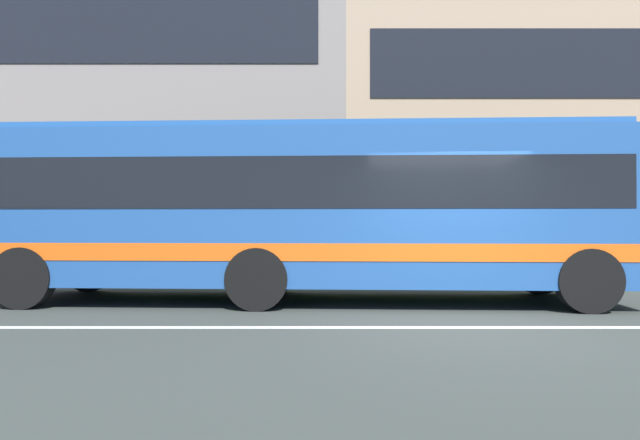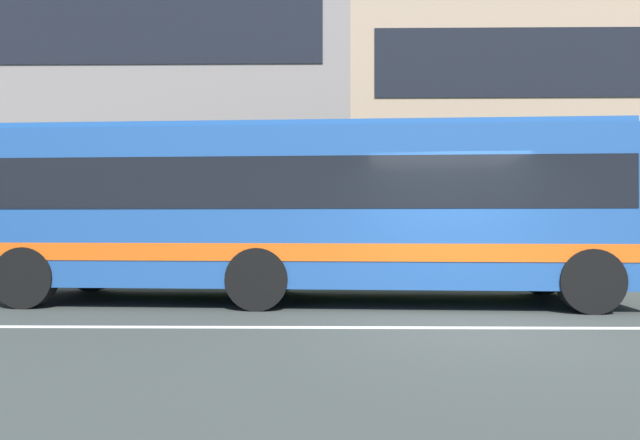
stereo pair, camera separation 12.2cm
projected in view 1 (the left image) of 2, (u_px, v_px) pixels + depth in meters
The scene contains 6 objects.
ground_plane at pixel (472, 328), 7.61m from camera, with size 160.00×160.00×0.00m, color #383D39.
lane_centre_line at pixel (472, 327), 7.61m from camera, with size 60.00×0.16×0.01m, color silver.
hedge_row_far at pixel (497, 257), 14.32m from camera, with size 19.50×1.10×1.09m, color #285617.
apartment_block_left at pixel (68, 90), 24.10m from camera, with size 23.06×10.03×13.96m.
apartment_block_right at pixel (580, 118), 24.04m from camera, with size 19.97×10.03×11.57m.
transit_bus at pixel (306, 206), 10.29m from camera, with size 11.11×3.16×3.06m.
Camera 1 is at (-2.00, -7.63, 1.38)m, focal length 32.25 mm.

